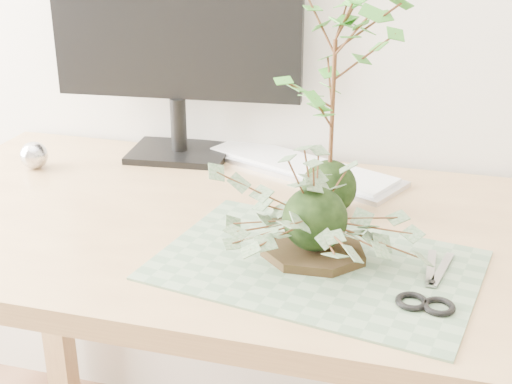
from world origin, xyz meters
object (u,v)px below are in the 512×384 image
Objects in this scene: ivy_kokedama at (316,190)px; keyboard at (300,167)px; monitor at (176,32)px; desk at (319,276)px; maple_kokedama at (335,54)px.

ivy_kokedama is 0.41m from keyboard.
keyboard is 0.38m from monitor.
ivy_kokedama is 0.55× the size of monitor.
ivy_kokedama is at bearing -50.75° from keyboard.
ivy_kokedama reaches higher than keyboard.
ivy_kokedama is (0.01, -0.10, 0.21)m from desk.
monitor reaches higher than ivy_kokedama.
maple_kokedama reaches higher than keyboard.
keyboard is (-0.09, 0.20, -0.28)m from maple_kokedama.
monitor is at bearing 133.65° from ivy_kokedama.
maple_kokedama reaches higher than desk.
ivy_kokedama is at bearing -85.77° from desk.
ivy_kokedama is at bearing -51.92° from monitor.
desk is at bearing -88.13° from maple_kokedama.
desk is 3.87× the size of maple_kokedama.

